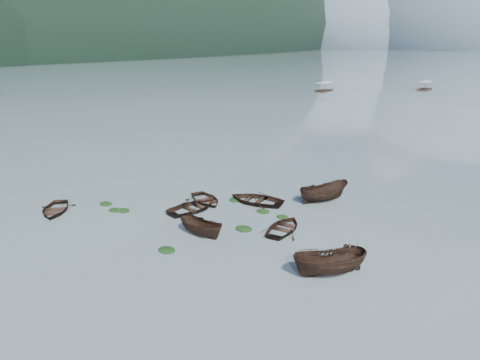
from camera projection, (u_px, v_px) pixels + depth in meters
The scene contains 21 objects.
ground_plane at pixel (137, 259), 27.01m from camera, with size 2400.00×2400.00×0.00m, color slate.
haze_mtn_a at pixel (368, 47), 879.35m from camera, with size 520.00×520.00×280.00m, color #475666.
haze_mtn_b at pixel (478, 48), 775.96m from camera, with size 520.00×520.00×340.00m, color #475666.
rowboat_0 at pixel (55, 212), 34.50m from camera, with size 2.85×3.99×0.83m, color black.
rowboat_1 at pixel (193, 210), 34.83m from camera, with size 3.17×4.44×0.92m, color black.
rowboat_2 at pixel (202, 235), 30.41m from camera, with size 1.44×3.82×1.48m, color black.
rowboat_3 at pixel (284, 230), 31.19m from camera, with size 2.84×3.97×0.82m, color black.
rowboat_5 at pixel (329, 275), 25.24m from camera, with size 1.76×4.68×1.81m, color black.
rowboat_6 at pixel (206, 202), 36.64m from camera, with size 2.81×3.93×0.81m, color black.
rowboat_7 at pixel (256, 203), 36.49m from camera, with size 3.39×4.75×0.98m, color black.
rowboat_8 at pixel (323, 201), 36.88m from camera, with size 1.80×4.77×1.84m, color black.
weed_clump_0 at pixel (106, 204), 36.09m from camera, with size 1.14×0.93×0.25m, color black.
weed_clump_1 at pixel (115, 211), 34.74m from camera, with size 1.09×0.87×0.24m, color black.
weed_clump_2 at pixel (167, 251), 28.10m from camera, with size 1.22×0.97×0.26m, color black.
weed_clump_3 at pixel (282, 217), 33.42m from camera, with size 0.98×0.82×0.22m, color black.
weed_clump_4 at pixel (244, 230), 31.27m from camera, with size 1.30×1.03×0.27m, color black.
weed_clump_5 at pixel (123, 211), 34.67m from camera, with size 1.13×0.91×0.24m, color black.
weed_clump_6 at pixel (235, 201), 36.90m from camera, with size 1.08×0.90×0.23m, color black.
weed_clump_7 at pixel (263, 212), 34.48m from camera, with size 1.11×0.89×0.24m, color black.
pontoon_left at pixel (324, 91), 116.90m from camera, with size 2.47×5.93×2.27m, color black, non-canonical shape.
pontoon_centre at pixel (425, 90), 120.18m from camera, with size 2.41×5.79×2.22m, color black, non-canonical shape.
Camera 1 is at (18.59, -16.69, 13.17)m, focal length 32.00 mm.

